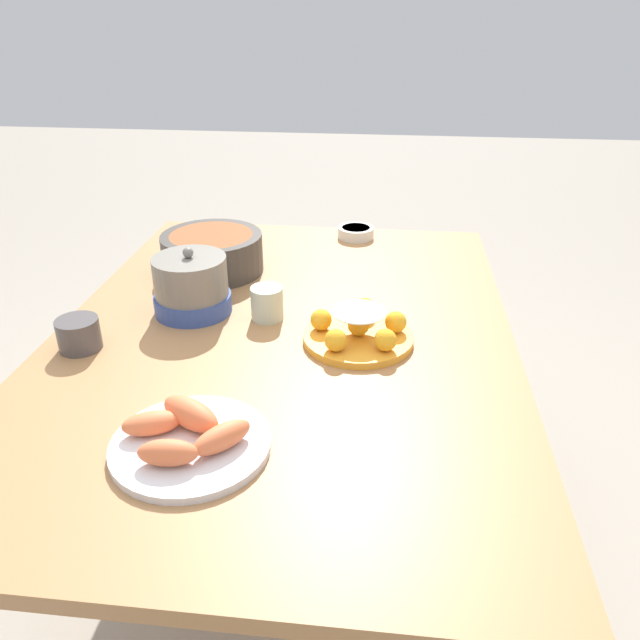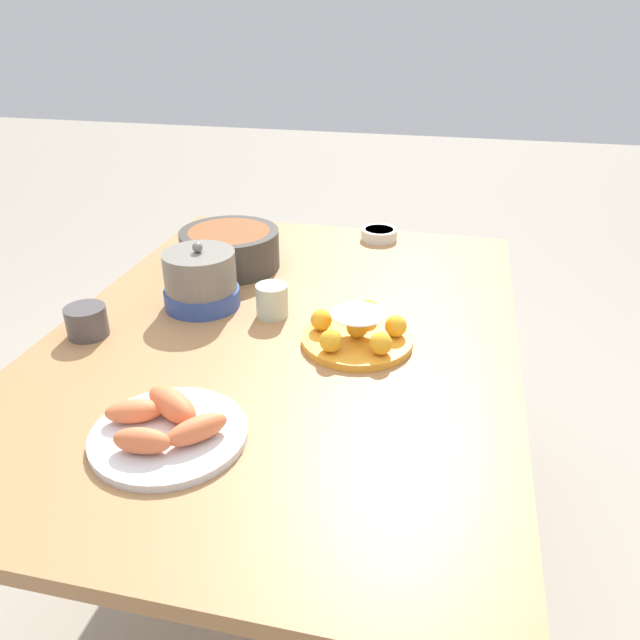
% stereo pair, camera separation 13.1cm
% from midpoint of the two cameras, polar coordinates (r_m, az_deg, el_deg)
% --- Properties ---
extents(ground_plane, '(12.00, 12.00, 0.00)m').
position_cam_midpoint_polar(ground_plane, '(1.83, -4.93, -21.91)').
color(ground_plane, '#9E9384').
extents(dining_table, '(1.39, 0.99, 0.74)m').
position_cam_midpoint_polar(dining_table, '(1.40, -6.00, -4.34)').
color(dining_table, '#A87547').
rests_on(dining_table, ground_plane).
extents(cake_plate, '(0.23, 0.23, 0.08)m').
position_cam_midpoint_polar(cake_plate, '(1.30, 0.70, -1.02)').
color(cake_plate, gold).
rests_on(cake_plate, dining_table).
extents(serving_bowl, '(0.26, 0.26, 0.10)m').
position_cam_midpoint_polar(serving_bowl, '(1.67, -12.06, 6.07)').
color(serving_bowl, '#3D3833').
rests_on(serving_bowl, dining_table).
extents(sauce_bowl, '(0.11, 0.11, 0.03)m').
position_cam_midpoint_polar(sauce_bowl, '(1.89, 1.30, 8.02)').
color(sauce_bowl, silver).
rests_on(sauce_bowl, dining_table).
extents(seafood_platter, '(0.26, 0.26, 0.06)m').
position_cam_midpoint_polar(seafood_platter, '(1.05, -15.56, -10.43)').
color(seafood_platter, silver).
rests_on(seafood_platter, dining_table).
extents(cup_near, '(0.07, 0.07, 0.08)m').
position_cam_midpoint_polar(cup_near, '(1.40, -7.55, 1.48)').
color(cup_near, beige).
rests_on(cup_near, dining_table).
extents(cup_far, '(0.09, 0.09, 0.07)m').
position_cam_midpoint_polar(cup_far, '(1.39, -23.76, -1.26)').
color(cup_far, '#4C4747').
rests_on(cup_far, dining_table).
extents(warming_pot, '(0.18, 0.18, 0.16)m').
position_cam_midpoint_polar(warming_pot, '(1.45, -14.24, 3.00)').
color(warming_pot, '#334C99').
rests_on(warming_pot, dining_table).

